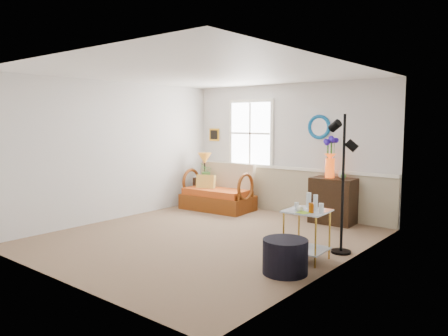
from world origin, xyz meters
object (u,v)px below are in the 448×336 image
Objects in this scene: cabinet at (333,201)px; floor_lamp at (343,184)px; lamp_stand at (203,192)px; ottoman at (285,256)px; loveseat at (218,187)px; side_table at (307,235)px.

cabinet is 1.94m from floor_lamp.
ottoman is at bearing -35.24° from lamp_stand.
cabinet reaches higher than ottoman.
lamp_stand is 0.74× the size of cabinet.
floor_lamp is (0.89, -1.62, 0.56)m from cabinet.
ottoman is at bearing -77.88° from cabinet.
loveseat is at bearing -14.40° from lamp_stand.
loveseat is 2.45m from cabinet.
cabinet is 2.33m from side_table.
floor_lamp reaches higher than ottoman.
lamp_stand is 4.47m from ottoman.
lamp_stand is 4.12m from floor_lamp.
ottoman is (3.13, -2.45, -0.26)m from loveseat.
cabinet reaches higher than lamp_stand.
lamp_stand is at bearing 151.50° from side_table.
floor_lamp is at bearing 69.74° from side_table.
cabinet is at bearing 130.71° from floor_lamp.
ottoman is at bearing -42.30° from loveseat.
floor_lamp is 3.53× the size of ottoman.
cabinet is (2.42, 0.40, -0.06)m from loveseat.
floor_lamp reaches higher than loveseat.
side_table is (3.61, -1.96, 0.03)m from lamp_stand.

